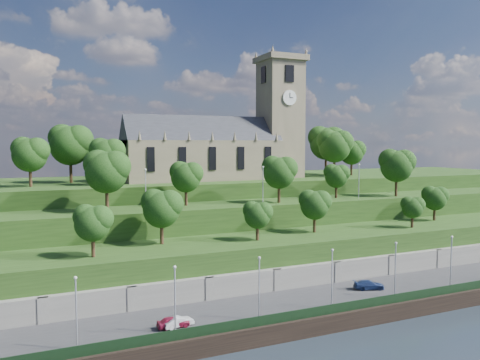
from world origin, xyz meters
name	(u,v)px	position (x,y,z in m)	size (l,w,h in m)	color
ground	(357,328)	(0.00, 0.00, 0.00)	(320.00, 320.00, 0.00)	black
promenade	(329,304)	(0.00, 6.00, 1.00)	(160.00, 12.00, 2.00)	#2D2D30
quay_wall	(357,319)	(0.00, -0.05, 1.10)	(160.00, 0.50, 2.20)	black
fence	(354,305)	(0.00, 0.60, 2.60)	(160.00, 0.10, 1.20)	black
retaining_wall	(305,281)	(0.00, 11.97, 2.50)	(160.00, 2.10, 5.00)	slate
embankment_lower	(285,261)	(0.00, 18.00, 4.00)	(160.00, 12.00, 8.00)	#1F3C14
embankment_upper	(255,236)	(0.00, 29.00, 6.00)	(160.00, 10.00, 12.00)	#1F3C14
hilltop	(214,212)	(0.00, 50.00, 7.50)	(160.00, 32.00, 15.00)	#1F3C14
church	(224,143)	(0.79, 45.98, 22.52)	(38.60, 12.35, 27.60)	#6B604A
trees_lower	(269,207)	(-2.67, 18.43, 12.67)	(66.61, 8.92, 7.95)	#322013
trees_upper	(267,169)	(1.65, 27.90, 17.88)	(62.29, 8.63, 9.47)	#322013
trees_hilltop	(234,145)	(2.86, 45.51, 21.99)	(74.18, 16.70, 11.60)	#322013
lamp_posts_promenade	(332,273)	(-2.00, 2.50, 6.32)	(60.36, 0.36, 7.45)	#B2B2B7
lamp_posts_upper	(263,182)	(0.00, 26.00, 15.88)	(40.36, 0.36, 6.59)	#B2B2B7
car_left	(173,322)	(-21.74, 4.20, 2.63)	(1.48, 3.68, 1.25)	maroon
car_middle	(178,322)	(-21.23, 4.18, 2.58)	(1.23, 3.54, 1.17)	#B4B4B9
car_right	(369,285)	(7.09, 6.60, 2.62)	(1.74, 4.27, 1.24)	navy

